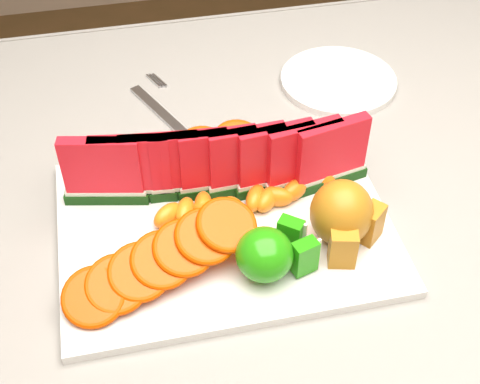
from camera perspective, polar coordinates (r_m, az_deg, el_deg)
The scene contains 11 objects.
table at distance 0.91m, azimuth 3.65°, elevation -7.23°, with size 1.40×0.90×0.75m.
tablecloth at distance 0.86m, azimuth 3.84°, elevation -4.67°, with size 1.53×1.03×0.20m.
platter at distance 0.82m, azimuth -1.30°, elevation -2.92°, with size 0.40×0.30×0.01m.
apple_cluster at distance 0.74m, azimuth 2.61°, elevation -5.22°, with size 0.10×0.08×0.06m.
pear_cluster at distance 0.78m, azimuth 8.82°, elevation -2.00°, with size 0.09×0.09×0.08m.
side_plate at distance 1.06m, azimuth 8.39°, elevation 9.40°, with size 0.18×0.18×0.01m.
fork at distance 1.00m, azimuth -6.57°, elevation 6.83°, with size 0.08×0.19×0.00m.
watermelon_row at distance 0.82m, azimuth -1.86°, elevation 2.36°, with size 0.39×0.07×0.10m.
orange_fan_front at distance 0.74m, azimuth -6.67°, elevation -5.77°, with size 0.25×0.14×0.06m.
orange_fan_back at distance 0.89m, azimuth -4.70°, elevation 3.47°, with size 0.22×0.09×0.04m.
tangerine_segments at distance 0.82m, azimuth 0.17°, elevation -0.80°, with size 0.25×0.08×0.03m.
Camera 1 is at (-0.17, -0.54, 1.37)m, focal length 50.00 mm.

